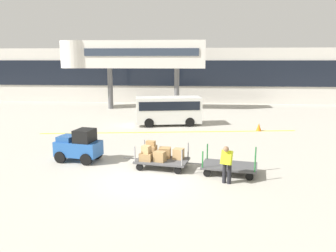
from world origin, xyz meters
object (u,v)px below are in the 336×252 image
at_px(baggage_tug, 79,146).
at_px(safety_cone_far, 84,136).
at_px(baggage_cart_lead, 159,156).
at_px(shuttle_van, 168,109).
at_px(baggage_cart_middle, 229,166).
at_px(safety_cone_near, 259,127).
at_px(baggage_handler, 227,163).

height_order(baggage_tug, safety_cone_far, baggage_tug).
distance_m(baggage_cart_lead, shuttle_van, 10.25).
xyz_separation_m(baggage_cart_middle, safety_cone_far, (-8.24, 5.54, -0.07)).
relative_size(baggage_cart_lead, safety_cone_near, 5.60).
distance_m(baggage_cart_lead, safety_cone_far, 7.15).
bearing_deg(baggage_cart_middle, baggage_cart_lead, 168.74).
xyz_separation_m(baggage_tug, baggage_cart_middle, (7.04, -1.29, -0.41)).
bearing_deg(safety_cone_far, safety_cone_near, 18.09).
xyz_separation_m(baggage_cart_middle, safety_cone_near, (2.86, 9.17, -0.07)).
bearing_deg(safety_cone_far, shuttle_van, 48.37).
relative_size(baggage_handler, safety_cone_near, 2.84).
distance_m(shuttle_van, safety_cone_far, 7.15).
height_order(shuttle_van, safety_cone_far, shuttle_van).
relative_size(baggage_cart_lead, shuttle_van, 0.61).
bearing_deg(baggage_cart_middle, baggage_tug, 169.64).
bearing_deg(baggage_tug, safety_cone_near, 38.51).
bearing_deg(shuttle_van, baggage_cart_middle, -71.91).
relative_size(baggage_tug, safety_cone_near, 4.12).
bearing_deg(safety_cone_near, safety_cone_far, -161.91).
bearing_deg(safety_cone_near, shuttle_van, 165.39).
bearing_deg(baggage_tug, safety_cone_far, 105.81).
bearing_deg(shuttle_van, baggage_cart_lead, -87.39).
bearing_deg(baggage_cart_middle, safety_cone_near, 72.68).
height_order(baggage_cart_lead, baggage_handler, baggage_handler).
xyz_separation_m(baggage_cart_lead, baggage_handler, (2.85, -1.81, 0.31)).
height_order(baggage_tug, baggage_handler, baggage_tug).
height_order(baggage_handler, safety_cone_near, baggage_handler).
relative_size(shuttle_van, safety_cone_near, 9.22).
distance_m(baggage_tug, safety_cone_far, 4.44).
relative_size(baggage_cart_lead, baggage_handler, 1.97).
distance_m(baggage_handler, shuttle_van, 12.49).
xyz_separation_m(baggage_tug, shuttle_van, (3.50, 9.55, 0.48)).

